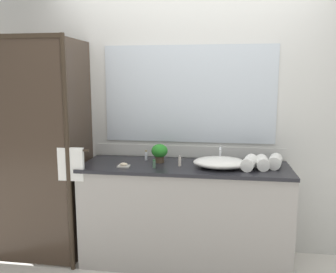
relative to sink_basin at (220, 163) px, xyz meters
name	(u,v)px	position (x,y,z in m)	size (l,w,h in m)	color
ground_plane	(184,261)	(-0.30, 0.04, -0.94)	(8.00, 8.00, 0.00)	silver
wall_back_with_mirror	(189,115)	(-0.30, 0.38, 0.36)	(4.40, 0.06, 2.60)	silver
vanity_cabinet	(185,214)	(-0.30, 0.05, -0.49)	(1.80, 0.58, 0.90)	#9E9993
shower_enclosure	(36,151)	(-1.58, -0.15, 0.08)	(1.20, 0.59, 2.00)	#2D2319
sink_basin	(220,163)	(0.00, 0.00, 0.00)	(0.45, 0.33, 0.09)	white
faucet	(220,157)	(0.00, 0.17, 0.01)	(0.17, 0.15, 0.15)	silver
potted_plant	(160,152)	(-0.54, 0.11, 0.05)	(0.15, 0.15, 0.17)	#473828
soap_dish	(124,165)	(-0.81, -0.09, -0.03)	(0.10, 0.07, 0.04)	silver
amenity_bottle_lotion	(154,164)	(-0.55, -0.09, -0.01)	(0.03, 0.03, 0.07)	#4C7056
amenity_bottle_body_wash	(180,161)	(-0.34, 0.01, 0.00)	(0.03, 0.03, 0.09)	silver
amenity_bottle_shampoo	(146,155)	(-0.67, 0.18, 0.00)	(0.02, 0.02, 0.10)	silver
rolled_towel_near_edge	(275,161)	(0.46, 0.07, 0.01)	(0.11, 0.11, 0.20)	white
rolled_towel_middle	(262,163)	(0.35, 0.02, 0.01)	(0.10, 0.10, 0.21)	white
rolled_towel_far_edge	(249,163)	(0.24, -0.01, 0.01)	(0.11, 0.11, 0.24)	white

